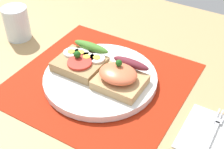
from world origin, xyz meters
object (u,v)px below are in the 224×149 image
Objects in this scene: napkin at (214,136)px; sandwich_salmon at (120,77)px; sandwich_egg_tomato at (81,61)px; plate at (100,78)px; drinking_glass at (17,23)px; fork at (213,133)px.

sandwich_salmon is at bearing 173.91° from napkin.
napkin is (31.85, -3.21, -3.11)cm from sandwich_egg_tomato.
sandwich_egg_tomato is 0.84× the size of napkin.
plate reaches higher than napkin.
sandwich_egg_tomato reaches higher than napkin.
sandwich_egg_tomato reaches higher than plate.
sandwich_salmon is 21.69cm from napkin.
sandwich_salmon reaches higher than napkin.
drinking_glass is (-23.21, 3.94, 0.93)cm from sandwich_egg_tomato.
drinking_glass is (-28.57, 4.55, 3.27)cm from plate.
sandwich_egg_tomato is 32.16cm from napkin.
napkin is at bearing -5.60° from plate.
sandwich_salmon is at bearing -3.57° from plate.
drinking_glass reaches higher than plate.
sandwich_salmon is 21.19cm from fork.
drinking_glass reaches higher than fork.
drinking_glass is at bearing 172.70° from fork.
napkin is at bearing -5.75° from sandwich_egg_tomato.
sandwich_egg_tomato is at bearing 174.94° from sandwich_salmon.
plate is 5.88cm from sandwich_egg_tomato.
sandwich_egg_tomato is at bearing 174.44° from fork.
drinking_glass is (-55.06, 7.14, 4.04)cm from napkin.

